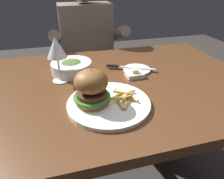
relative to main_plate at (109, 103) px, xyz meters
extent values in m
cube|color=#56331C|center=(-0.01, 0.17, -0.03)|extent=(1.41, 0.85, 0.04)
cylinder|color=#56331C|center=(0.63, 0.53, -0.40)|extent=(0.06, 0.06, 0.70)
cylinder|color=white|center=(0.00, 0.00, 0.00)|extent=(0.30, 0.30, 0.01)
cylinder|color=#9E6B38|center=(-0.06, 0.01, 0.02)|extent=(0.12, 0.12, 0.02)
cylinder|color=#38842D|center=(-0.06, 0.01, 0.03)|extent=(0.13, 0.13, 0.01)
cylinder|color=brown|center=(-0.06, 0.01, 0.04)|extent=(0.11, 0.11, 0.02)
ellipsoid|color=brown|center=(-0.06, 0.01, 0.09)|extent=(0.12, 0.12, 0.08)
cylinder|color=#CCB78C|center=(-0.06, 0.01, 0.12)|extent=(0.00, 0.00, 0.05)
cylinder|color=gold|center=(0.06, -0.04, 0.01)|extent=(0.04, 0.06, 0.01)
cylinder|color=#EABC5B|center=(0.08, 0.00, 0.01)|extent=(0.04, 0.06, 0.01)
cylinder|color=#EABC5B|center=(0.03, 0.02, 0.01)|extent=(0.07, 0.04, 0.01)
cylinder|color=gold|center=(0.08, 0.03, 0.01)|extent=(0.07, 0.03, 0.01)
cylinder|color=#E0B251|center=(0.05, 0.03, 0.02)|extent=(0.03, 0.07, 0.01)
cylinder|color=#E0B251|center=(0.03, -0.03, 0.01)|extent=(0.01, 0.06, 0.01)
cylinder|color=gold|center=(0.05, -0.02, 0.02)|extent=(0.06, 0.02, 0.01)
cylinder|color=#E0B251|center=(0.05, 0.00, 0.02)|extent=(0.08, 0.02, 0.01)
cylinder|color=gold|center=(0.06, -0.01, 0.02)|extent=(0.04, 0.05, 0.01)
cylinder|color=#EABC5B|center=(0.06, 0.01, 0.01)|extent=(0.02, 0.05, 0.01)
cylinder|color=gold|center=(0.06, 0.01, 0.03)|extent=(0.07, 0.04, 0.01)
cylinder|color=silver|center=(-0.16, 0.24, -0.01)|extent=(0.07, 0.07, 0.00)
cylinder|color=silver|center=(-0.16, 0.24, 0.05)|extent=(0.01, 0.01, 0.11)
cone|color=silver|center=(-0.16, 0.24, 0.15)|extent=(0.08, 0.08, 0.08)
cylinder|color=white|center=(0.21, 0.25, 0.00)|extent=(0.13, 0.13, 0.01)
cube|color=silver|center=(0.21, 0.25, 0.01)|extent=(0.17, 0.09, 0.00)
cube|color=black|center=(0.10, 0.31, 0.01)|extent=(0.06, 0.04, 0.01)
cube|color=white|center=(0.17, 0.19, 0.00)|extent=(0.08, 0.06, 0.02)
cube|color=#F4E58C|center=(0.17, 0.19, 0.02)|extent=(0.03, 0.03, 0.02)
cylinder|color=white|center=(-0.10, 0.32, 0.02)|extent=(0.19, 0.19, 0.05)
ellipsoid|color=#4C662D|center=(-0.10, 0.32, 0.04)|extent=(0.10, 0.10, 0.02)
cube|color=#282833|center=(0.05, 0.87, -0.52)|extent=(0.30, 0.22, 0.46)
cube|color=#72665B|center=(0.05, 0.87, -0.03)|extent=(0.36, 0.20, 0.52)
cylinder|color=#72665B|center=(-0.17, 0.79, 0.03)|extent=(0.07, 0.34, 0.18)
cylinder|color=#72665B|center=(0.27, 0.79, 0.03)|extent=(0.07, 0.34, 0.18)
camera|label=1|loc=(-0.14, -0.58, 0.40)|focal=32.00mm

